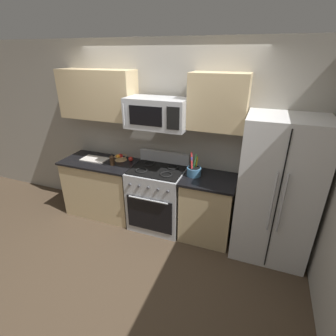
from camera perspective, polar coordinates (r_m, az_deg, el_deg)
ground_plane at (r=3.57m, az=-6.71°, el=-18.46°), size 16.00×16.00×0.00m
wall_back at (r=3.77m, az=-0.27°, el=7.16°), size 8.00×0.10×2.60m
counter_left at (r=4.22m, az=-14.45°, el=-4.15°), size 1.14×0.61×0.91m
range_oven at (r=3.79m, az=-2.28°, el=-6.50°), size 0.76×0.66×1.09m
counter_right at (r=3.61m, az=8.81°, el=-8.80°), size 0.71×0.61×0.91m
refrigerator at (r=3.34m, az=23.02°, el=-4.69°), size 0.88×0.72×1.80m
microwave at (r=3.35m, az=-2.46°, el=12.14°), size 0.80×0.44×0.39m
upper_cabinets_left at (r=3.90m, az=-15.41°, el=15.53°), size 1.13×0.34×0.67m
upper_cabinets_right at (r=3.23m, az=11.16°, el=14.23°), size 0.70×0.34×0.67m
utensil_crock at (r=3.42m, az=5.80°, el=-0.65°), size 0.19×0.19×0.32m
fruit_basket at (r=3.98m, az=-10.58°, el=2.34°), size 0.19×0.19×0.10m
apple_loose at (r=3.91m, az=-8.33°, el=2.00°), size 0.07×0.07×0.07m
cutting_board at (r=4.09m, az=-16.06°, el=1.91°), size 0.39×0.23×0.02m
bottle_soy at (r=3.80m, az=-12.38°, el=1.77°), size 0.07×0.07×0.17m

